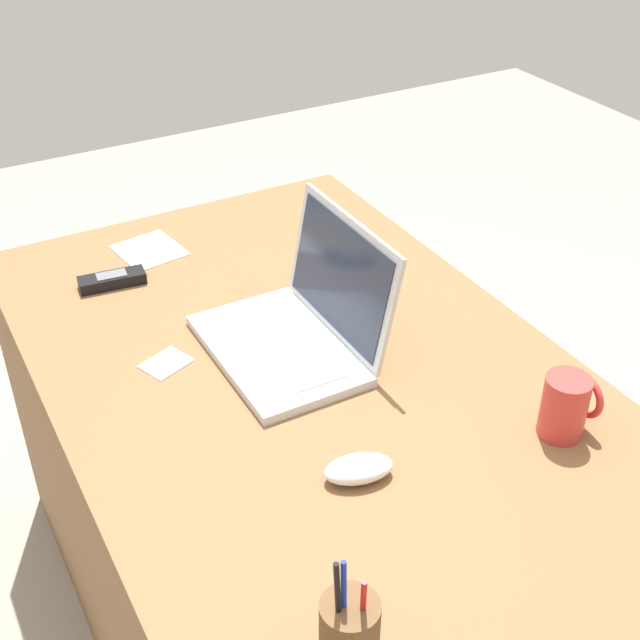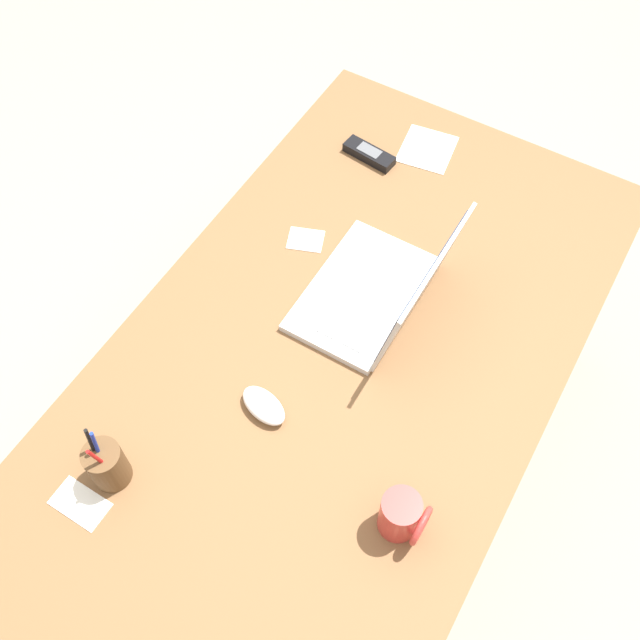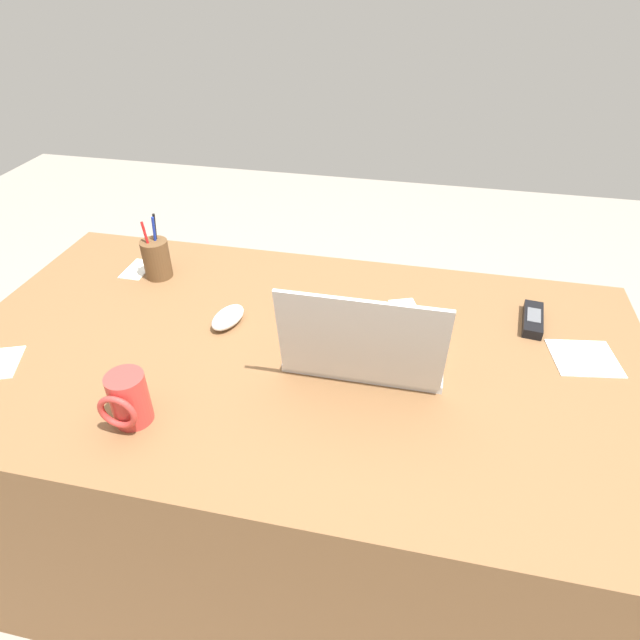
{
  "view_description": "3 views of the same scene",
  "coord_description": "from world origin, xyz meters",
  "px_view_note": "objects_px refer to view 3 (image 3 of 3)",
  "views": [
    {
      "loc": [
        0.98,
        -0.57,
        1.67
      ],
      "look_at": [
        -0.11,
        0.03,
        0.82
      ],
      "focal_mm": 48.23,
      "sensor_mm": 36.0,
      "label": 1
    },
    {
      "loc": [
        0.68,
        0.36,
        2.1
      ],
      "look_at": [
        -0.03,
        -0.06,
        0.78
      ],
      "focal_mm": 41.61,
      "sensor_mm": 36.0,
      "label": 2
    },
    {
      "loc": [
        -0.25,
        0.91,
        1.5
      ],
      "look_at": [
        -0.05,
        -0.01,
        0.82
      ],
      "focal_mm": 30.03,
      "sensor_mm": 36.0,
      "label": 3
    }
  ],
  "objects_px": {
    "laptop": "(365,346)",
    "coffee_mug_white": "(128,400)",
    "computer_mouse": "(228,317)",
    "cordless_phone": "(533,319)",
    "pen_holder": "(156,258)"
  },
  "relations": [
    {
      "from": "laptop",
      "to": "pen_holder",
      "type": "xyz_separation_m",
      "value": [
        0.61,
        -0.25,
        0.01
      ]
    },
    {
      "from": "coffee_mug_white",
      "to": "pen_holder",
      "type": "bearing_deg",
      "value": -69.27
    },
    {
      "from": "computer_mouse",
      "to": "cordless_phone",
      "type": "height_order",
      "value": "computer_mouse"
    },
    {
      "from": "laptop",
      "to": "coffee_mug_white",
      "type": "bearing_deg",
      "value": 32.49
    },
    {
      "from": "laptop",
      "to": "computer_mouse",
      "type": "height_order",
      "value": "laptop"
    },
    {
      "from": "laptop",
      "to": "coffee_mug_white",
      "type": "xyz_separation_m",
      "value": [
        0.41,
        0.26,
        0.01
      ]
    },
    {
      "from": "laptop",
      "to": "coffee_mug_white",
      "type": "height_order",
      "value": "laptop"
    },
    {
      "from": "cordless_phone",
      "to": "coffee_mug_white",
      "type": "bearing_deg",
      "value": 32.2
    },
    {
      "from": "cordless_phone",
      "to": "computer_mouse",
      "type": "bearing_deg",
      "value": 12.14
    },
    {
      "from": "computer_mouse",
      "to": "coffee_mug_white",
      "type": "distance_m",
      "value": 0.35
    },
    {
      "from": "cordless_phone",
      "to": "pen_holder",
      "type": "relative_size",
      "value": 0.77
    },
    {
      "from": "computer_mouse",
      "to": "cordless_phone",
      "type": "bearing_deg",
      "value": -153.6
    },
    {
      "from": "laptop",
      "to": "cordless_phone",
      "type": "distance_m",
      "value": 0.44
    },
    {
      "from": "laptop",
      "to": "coffee_mug_white",
      "type": "distance_m",
      "value": 0.49
    },
    {
      "from": "computer_mouse",
      "to": "cordless_phone",
      "type": "distance_m",
      "value": 0.73
    }
  ]
}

